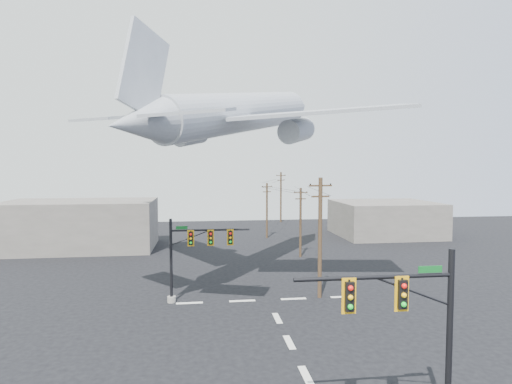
{
  "coord_description": "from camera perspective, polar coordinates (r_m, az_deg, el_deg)",
  "views": [
    {
      "loc": [
        -5.07,
        -20.0,
        10.36
      ],
      "look_at": [
        -1.84,
        5.0,
        8.8
      ],
      "focal_mm": 30.0,
      "sensor_mm": 36.0,
      "label": 1
    }
  ],
  "objects": [
    {
      "name": "lane_markings",
      "position": [
        27.83,
        3.87,
        -18.29
      ],
      "size": [
        14.0,
        21.2,
        0.01
      ],
      "color": "silver",
      "rests_on": "ground"
    },
    {
      "name": "signal_mast_far",
      "position": [
        33.03,
        -8.64,
        -8.28
      ],
      "size": [
        6.28,
        0.7,
        6.38
      ],
      "color": "gray",
      "rests_on": "ground"
    },
    {
      "name": "utility_pole_c",
      "position": [
        61.0,
        1.46,
        -2.32
      ],
      "size": [
        1.57,
        0.57,
        7.88
      ],
      "rotation": [
        0.0,
        0.0,
        0.29
      ],
      "color": "#4C3720",
      "rests_on": "ground"
    },
    {
      "name": "airliner",
      "position": [
        38.93,
        -2.01,
        10.4
      ],
      "size": [
        25.85,
        28.57,
        8.45
      ],
      "rotation": [
        0.0,
        -0.16,
        0.96
      ],
      "color": "#A4A9B0"
    },
    {
      "name": "building_left",
      "position": [
        57.47,
        -22.4,
        -4.08
      ],
      "size": [
        18.0,
        10.0,
        6.0
      ],
      "primitive_type": "cube",
      "color": "slate",
      "rests_on": "ground"
    },
    {
      "name": "ground",
      "position": [
        23.09,
        6.68,
        -23.14
      ],
      "size": [
        120.0,
        120.0,
        0.0
      ],
      "primitive_type": "plane",
      "color": "black",
      "rests_on": "ground"
    },
    {
      "name": "utility_pole_d",
      "position": [
        78.23,
        3.33,
        -0.53
      ],
      "size": [
        1.85,
        0.69,
        9.17
      ],
      "rotation": [
        0.0,
        0.0,
        0.31
      ],
      "color": "#4C3720",
      "rests_on": "ground"
    },
    {
      "name": "power_lines",
      "position": [
        55.71,
        3.87,
        0.86
      ],
      "size": [
        7.01,
        44.58,
        0.76
      ],
      "color": "black"
    },
    {
      "name": "utility_pole_b",
      "position": [
        48.58,
        5.96,
        -3.87
      ],
      "size": [
        1.59,
        0.26,
        7.85
      ],
      "rotation": [
        0.0,
        0.0,
        0.03
      ],
      "color": "#4C3720",
      "rests_on": "ground"
    },
    {
      "name": "signal_mast_near",
      "position": [
        18.6,
        20.77,
        -17.31
      ],
      "size": [
        6.65,
        0.78,
        7.12
      ],
      "color": "gray",
      "rests_on": "ground"
    },
    {
      "name": "building_right",
      "position": [
        66.29,
        16.84,
        -3.42
      ],
      "size": [
        14.0,
        12.0,
        5.0
      ],
      "primitive_type": "cube",
      "color": "slate",
      "rests_on": "ground"
    },
    {
      "name": "utility_pole_a",
      "position": [
        33.83,
        8.54,
        -5.72
      ],
      "size": [
        1.89,
        0.36,
        9.44
      ],
      "rotation": [
        0.0,
        0.0,
        0.13
      ],
      "color": "#4C3720",
      "rests_on": "ground"
    }
  ]
}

